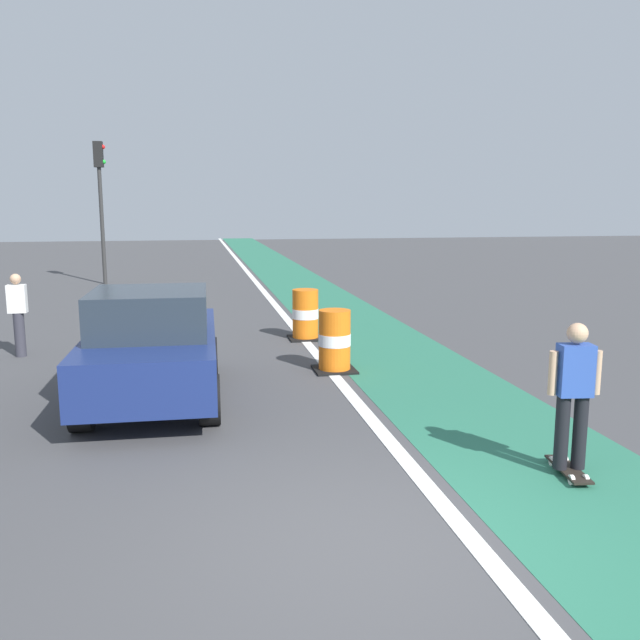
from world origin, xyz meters
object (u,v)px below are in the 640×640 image
skateboarder_on_lane (573,394)px  pedestrian_crossing (18,312)px  traffic_barrel_mid (305,315)px  traffic_barrel_front (335,341)px  parked_sedan_nearest (152,347)px  traffic_light_corner (100,187)px

skateboarder_on_lane → pedestrian_crossing: (-7.28, 7.25, -0.05)m
traffic_barrel_mid → traffic_barrel_front: bearing=-89.3°
parked_sedan_nearest → traffic_barrel_mid: parked_sedan_nearest is taller
parked_sedan_nearest → traffic_barrel_front: (3.04, 1.30, -0.30)m
traffic_barrel_mid → traffic_light_corner: bearing=116.0°
parked_sedan_nearest → pedestrian_crossing: size_ratio=2.57×
traffic_barrel_front → traffic_barrel_mid: same height
traffic_light_corner → traffic_barrel_mid: bearing=-64.0°
traffic_barrel_front → traffic_barrel_mid: bearing=90.7°
parked_sedan_nearest → traffic_barrel_front: parked_sedan_nearest is taller
traffic_light_corner → pedestrian_crossing: 12.30m
skateboarder_on_lane → pedestrian_crossing: bearing=135.1°
traffic_barrel_front → pedestrian_crossing: size_ratio=0.68×
skateboarder_on_lane → traffic_barrel_mid: 8.04m
skateboarder_on_lane → parked_sedan_nearest: (-4.59, 3.70, -0.08)m
parked_sedan_nearest → pedestrian_crossing: parked_sedan_nearest is taller
skateboarder_on_lane → traffic_barrel_front: 5.25m
pedestrian_crossing → traffic_barrel_mid: bearing=6.3°
parked_sedan_nearest → traffic_barrel_mid: (3.01, 4.18, -0.30)m
traffic_barrel_front → traffic_barrel_mid: (-0.03, 2.88, 0.00)m
parked_sedan_nearest → traffic_barrel_mid: size_ratio=3.80×
skateboarder_on_lane → traffic_barrel_front: (-1.54, 5.00, -0.38)m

